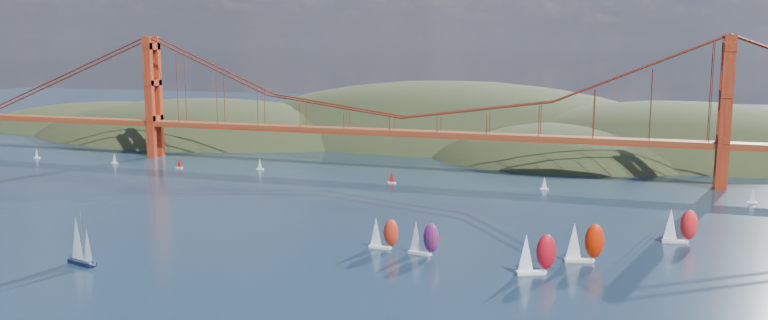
{
  "coord_description": "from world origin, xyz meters",
  "views": [
    {
      "loc": [
        89.93,
        -110.89,
        51.91
      ],
      "look_at": [
        22.0,
        90.0,
        18.79
      ],
      "focal_mm": 35.0,
      "sensor_mm": 36.0,
      "label": 1
    }
  ],
  "objects": [
    {
      "name": "sloop_navy",
      "position": [
        -33.15,
        28.57,
        5.65
      ],
      "size": [
        8.62,
        5.77,
        12.8
      ],
      "rotation": [
        0.0,
        0.0,
        -0.25
      ],
      "color": "black",
      "rests_on": "ground"
    },
    {
      "name": "distant_boat_8",
      "position": [
        60.09,
        156.88,
        2.41
      ],
      "size": [
        3.0,
        2.0,
        4.7
      ],
      "color": "silver",
      "rests_on": "ground"
    },
    {
      "name": "racer_2",
      "position": [
        79.63,
        68.81,
        5.03
      ],
      "size": [
        9.49,
        5.14,
        10.64
      ],
      "rotation": [
        0.0,
        0.0,
        0.22
      ],
      "color": "silver",
      "rests_on": "ground"
    },
    {
      "name": "distant_boat_2",
      "position": [
        -90.9,
        155.06,
        2.41
      ],
      "size": [
        3.0,
        2.0,
        4.7
      ],
      "color": "silver",
      "rests_on": "ground"
    },
    {
      "name": "distant_boat_3",
      "position": [
        -57.17,
        162.96,
        2.41
      ],
      "size": [
        3.0,
        2.0,
        4.7
      ],
      "color": "silver",
      "rests_on": "ground"
    },
    {
      "name": "headlands",
      "position": [
        44.95,
        278.29,
        -12.46
      ],
      "size": [
        725.0,
        225.0,
        96.0
      ],
      "color": "black",
      "rests_on": "ground"
    },
    {
      "name": "distant_boat_9",
      "position": [
        4.36,
        151.17,
        2.41
      ],
      "size": [
        3.0,
        2.0,
        4.7
      ],
      "color": "silver",
      "rests_on": "ground"
    },
    {
      "name": "distant_boat_1",
      "position": [
        -124.79,
        156.68,
        2.41
      ],
      "size": [
        3.0,
        2.0,
        4.7
      ],
      "color": "silver",
      "rests_on": "ground"
    },
    {
      "name": "racer_rwb",
      "position": [
        41.55,
        62.31,
        4.46
      ],
      "size": [
        8.41,
        4.63,
        9.43
      ],
      "rotation": [
        0.0,
        0.0,
        -0.23
      ],
      "color": "silver",
      "rests_on": "ground"
    },
    {
      "name": "racer_1",
      "position": [
        69.96,
        55.4,
        4.95
      ],
      "size": [
        9.34,
        6.67,
        10.48
      ],
      "rotation": [
        0.0,
        0.0,
        0.44
      ],
      "color": "white",
      "rests_on": "ground"
    },
    {
      "name": "distant_boat_4",
      "position": [
        127.44,
        154.85,
        2.41
      ],
      "size": [
        3.0,
        2.0,
        4.7
      ],
      "color": "silver",
      "rests_on": "ground"
    },
    {
      "name": "racer_0",
      "position": [
        30.4,
        64.44,
        4.24
      ],
      "size": [
        7.79,
        3.16,
        8.97
      ],
      "rotation": [
        0.0,
        0.0,
        -0.02
      ],
      "color": "silver",
      "rests_on": "ground"
    },
    {
      "name": "racer_3",
      "position": [
        102.17,
        94.81,
        4.81
      ],
      "size": [
        9.01,
        4.21,
        10.18
      ],
      "rotation": [
        0.0,
        0.0,
        0.13
      ],
      "color": "silver",
      "rests_on": "ground"
    },
    {
      "name": "bridge",
      "position": [
        -1.75,
        180.0,
        32.23
      ],
      "size": [
        552.0,
        12.0,
        55.0
      ],
      "color": "maroon",
      "rests_on": "ground"
    },
    {
      "name": "distant_boat_0",
      "position": [
        -168.8,
        158.28,
        2.41
      ],
      "size": [
        3.0,
        2.0,
        4.7
      ],
      "color": "silver",
      "rests_on": "ground"
    }
  ]
}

